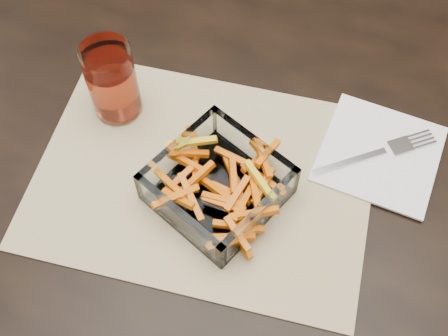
{
  "coord_description": "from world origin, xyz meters",
  "views": [
    {
      "loc": [
        0.1,
        -0.43,
        1.42
      ],
      "look_at": [
        -0.02,
        -0.09,
        0.78
      ],
      "focal_mm": 45.0,
      "sensor_mm": 36.0,
      "label": 1
    }
  ],
  "objects": [
    {
      "name": "dining_table",
      "position": [
        0.0,
        0.0,
        0.66
      ],
      "size": [
        1.6,
        0.9,
        0.75
      ],
      "color": "black",
      "rests_on": "ground"
    },
    {
      "name": "napkin",
      "position": [
        0.17,
        0.02,
        0.76
      ],
      "size": [
        0.17,
        0.17,
        0.0
      ],
      "primitive_type": "cube",
      "rotation": [
        0.0,
        0.0,
        -0.06
      ],
      "color": "white",
      "rests_on": "placemat"
    },
    {
      "name": "fork",
      "position": [
        0.17,
        0.02,
        0.76
      ],
      "size": [
        0.15,
        0.13,
        0.0
      ],
      "rotation": [
        0.0,
        0.0,
        -0.89
      ],
      "color": "silver",
      "rests_on": "napkin"
    },
    {
      "name": "placemat",
      "position": [
        -0.05,
        -0.09,
        0.75
      ],
      "size": [
        0.48,
        0.37,
        0.0
      ],
      "primitive_type": "cube",
      "rotation": [
        0.0,
        0.0,
        0.1
      ],
      "color": "tan",
      "rests_on": "dining_table"
    },
    {
      "name": "tumbler",
      "position": [
        -0.21,
        -0.02,
        0.81
      ],
      "size": [
        0.07,
        0.07,
        0.12
      ],
      "color": "white",
      "rests_on": "placemat"
    },
    {
      "name": "glass_bowl",
      "position": [
        -0.02,
        -0.11,
        0.78
      ],
      "size": [
        0.2,
        0.2,
        0.06
      ],
      "rotation": [
        0.0,
        0.0,
        -0.4
      ],
      "color": "white",
      "rests_on": "placemat"
    }
  ]
}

